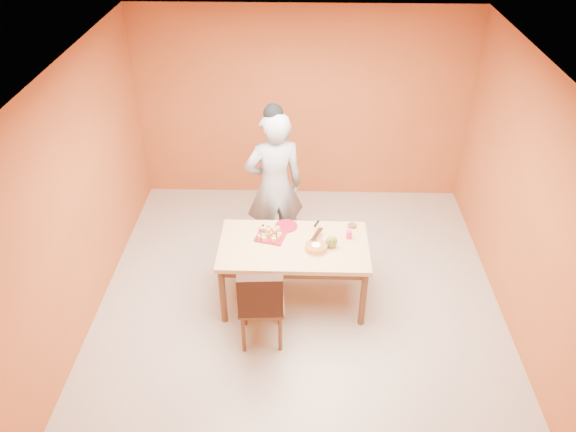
{
  "coord_description": "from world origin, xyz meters",
  "views": [
    {
      "loc": [
        0.01,
        -4.62,
        4.39
      ],
      "look_at": [
        -0.13,
        0.3,
        1.04
      ],
      "focal_mm": 35.0,
      "sensor_mm": 36.0,
      "label": 1
    }
  ],
  "objects_px": {
    "person": "(274,187)",
    "sponge_cake": "(316,247)",
    "magenta_glass": "(349,235)",
    "dining_table": "(294,251)",
    "egg_ornament": "(332,241)",
    "checker_tin": "(352,226)",
    "dining_chair": "(261,302)",
    "pastry_platter": "(271,235)",
    "red_dinner_plate": "(286,226)"
  },
  "relations": [
    {
      "from": "sponge_cake",
      "to": "egg_ornament",
      "type": "distance_m",
      "value": 0.18
    },
    {
      "from": "dining_chair",
      "to": "checker_tin",
      "type": "xyz_separation_m",
      "value": [
        0.96,
        0.99,
        0.25
      ]
    },
    {
      "from": "sponge_cake",
      "to": "egg_ornament",
      "type": "height_order",
      "value": "egg_ornament"
    },
    {
      "from": "red_dinner_plate",
      "to": "magenta_glass",
      "type": "relative_size",
      "value": 2.74
    },
    {
      "from": "dining_table",
      "to": "sponge_cake",
      "type": "xyz_separation_m",
      "value": [
        0.24,
        -0.09,
        0.13
      ]
    },
    {
      "from": "sponge_cake",
      "to": "magenta_glass",
      "type": "xyz_separation_m",
      "value": [
        0.36,
        0.22,
        0.01
      ]
    },
    {
      "from": "red_dinner_plate",
      "to": "sponge_cake",
      "type": "relative_size",
      "value": 1.06
    },
    {
      "from": "person",
      "to": "egg_ornament",
      "type": "xyz_separation_m",
      "value": [
        0.65,
        -0.89,
        -0.12
      ]
    },
    {
      "from": "sponge_cake",
      "to": "person",
      "type": "bearing_deg",
      "value": 117.09
    },
    {
      "from": "egg_ornament",
      "to": "checker_tin",
      "type": "height_order",
      "value": "egg_ornament"
    },
    {
      "from": "egg_ornament",
      "to": "sponge_cake",
      "type": "bearing_deg",
      "value": -161.81
    },
    {
      "from": "person",
      "to": "red_dinner_plate",
      "type": "xyz_separation_m",
      "value": [
        0.16,
        -0.53,
        -0.19
      ]
    },
    {
      "from": "person",
      "to": "egg_ornament",
      "type": "distance_m",
      "value": 1.11
    },
    {
      "from": "magenta_glass",
      "to": "checker_tin",
      "type": "xyz_separation_m",
      "value": [
        0.05,
        0.22,
        -0.03
      ]
    },
    {
      "from": "pastry_platter",
      "to": "checker_tin",
      "type": "xyz_separation_m",
      "value": [
        0.9,
        0.2,
        0.01
      ]
    },
    {
      "from": "person",
      "to": "magenta_glass",
      "type": "bearing_deg",
      "value": 123.89
    },
    {
      "from": "sponge_cake",
      "to": "checker_tin",
      "type": "distance_m",
      "value": 0.6
    },
    {
      "from": "dining_table",
      "to": "checker_tin",
      "type": "xyz_separation_m",
      "value": [
        0.65,
        0.35,
        0.11
      ]
    },
    {
      "from": "red_dinner_plate",
      "to": "sponge_cake",
      "type": "xyz_separation_m",
      "value": [
        0.33,
        -0.42,
        0.03
      ]
    },
    {
      "from": "dining_table",
      "to": "sponge_cake",
      "type": "relative_size",
      "value": 6.75
    },
    {
      "from": "person",
      "to": "egg_ornament",
      "type": "bearing_deg",
      "value": 110.3
    },
    {
      "from": "dining_table",
      "to": "person",
      "type": "xyz_separation_m",
      "value": [
        -0.25,
        0.86,
        0.29
      ]
    },
    {
      "from": "pastry_platter",
      "to": "red_dinner_plate",
      "type": "xyz_separation_m",
      "value": [
        0.16,
        0.18,
        -0.0
      ]
    },
    {
      "from": "red_dinner_plate",
      "to": "egg_ornament",
      "type": "xyz_separation_m",
      "value": [
        0.49,
        -0.37,
        0.07
      ]
    },
    {
      "from": "dining_chair",
      "to": "person",
      "type": "bearing_deg",
      "value": 84.05
    },
    {
      "from": "person",
      "to": "sponge_cake",
      "type": "distance_m",
      "value": 1.07
    },
    {
      "from": "dining_table",
      "to": "pastry_platter",
      "type": "bearing_deg",
      "value": 149.5
    },
    {
      "from": "dining_chair",
      "to": "egg_ornament",
      "type": "distance_m",
      "value": 0.99
    },
    {
      "from": "pastry_platter",
      "to": "magenta_glass",
      "type": "bearing_deg",
      "value": -0.78
    },
    {
      "from": "pastry_platter",
      "to": "person",
      "type": "bearing_deg",
      "value": 89.83
    },
    {
      "from": "dining_table",
      "to": "magenta_glass",
      "type": "distance_m",
      "value": 0.63
    },
    {
      "from": "egg_ornament",
      "to": "magenta_glass",
      "type": "bearing_deg",
      "value": 41.72
    },
    {
      "from": "person",
      "to": "dining_chair",
      "type": "bearing_deg",
      "value": 71.86
    },
    {
      "from": "red_dinner_plate",
      "to": "checker_tin",
      "type": "relative_size",
      "value": 2.59
    },
    {
      "from": "magenta_glass",
      "to": "checker_tin",
      "type": "distance_m",
      "value": 0.22
    },
    {
      "from": "pastry_platter",
      "to": "checker_tin",
      "type": "distance_m",
      "value": 0.92
    },
    {
      "from": "sponge_cake",
      "to": "dining_chair",
      "type": "bearing_deg",
      "value": -134.96
    },
    {
      "from": "dining_table",
      "to": "checker_tin",
      "type": "height_order",
      "value": "checker_tin"
    },
    {
      "from": "dining_table",
      "to": "person",
      "type": "distance_m",
      "value": 0.94
    },
    {
      "from": "egg_ornament",
      "to": "red_dinner_plate",
      "type": "bearing_deg",
      "value": 143.63
    },
    {
      "from": "pastry_platter",
      "to": "dining_table",
      "type": "bearing_deg",
      "value": -30.5
    },
    {
      "from": "pastry_platter",
      "to": "red_dinner_plate",
      "type": "bearing_deg",
      "value": 49.38
    },
    {
      "from": "sponge_cake",
      "to": "egg_ornament",
      "type": "bearing_deg",
      "value": 17.72
    },
    {
      "from": "dining_chair",
      "to": "checker_tin",
      "type": "relative_size",
      "value": 10.34
    },
    {
      "from": "pastry_platter",
      "to": "magenta_glass",
      "type": "relative_size",
      "value": 3.34
    },
    {
      "from": "dining_chair",
      "to": "egg_ornament",
      "type": "height_order",
      "value": "dining_chair"
    },
    {
      "from": "person",
      "to": "sponge_cake",
      "type": "height_order",
      "value": "person"
    },
    {
      "from": "egg_ornament",
      "to": "magenta_glass",
      "type": "height_order",
      "value": "egg_ornament"
    },
    {
      "from": "pastry_platter",
      "to": "egg_ornament",
      "type": "relative_size",
      "value": 1.98
    },
    {
      "from": "dining_chair",
      "to": "egg_ornament",
      "type": "bearing_deg",
      "value": 36.82
    }
  ]
}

